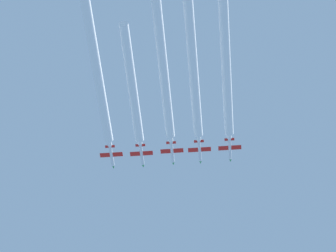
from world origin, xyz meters
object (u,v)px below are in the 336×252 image
Objects in this scene: jet_far_left at (112,156)px; jet_center at (172,152)px; jet_far_right at (230,149)px; jet_inner_right at (200,151)px; jet_inner_left at (142,155)px.

jet_far_left reaches higher than jet_center.
jet_center is at bearing -179.32° from jet_far_right.
jet_inner_right is at bearing -178.98° from jet_far_right.
jet_inner_right is 1.00× the size of jet_far_right.
jet_far_left is at bearing -179.75° from jet_far_right.
jet_center is 1.00× the size of jet_far_right.
jet_far_left is 1.00× the size of jet_inner_right.
jet_center is 21.66m from jet_far_right.
jet_far_left is 33.23m from jet_inner_right.
jet_inner_left is at bearing 0.58° from jet_far_left.
jet_inner_left is at bearing -179.87° from jet_far_right.
jet_far_left is 44.55m from jet_far_right.
jet_far_left is 1.00× the size of jet_far_right.
jet_center reaches higher than jet_inner_left.
jet_inner_right is at bearing -0.02° from jet_far_left.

